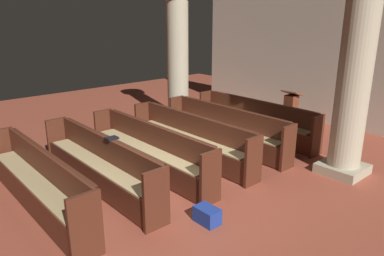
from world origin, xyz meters
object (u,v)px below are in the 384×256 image
(pew_row_0, at_px, (254,118))
(pillar_aisle_side, at_px, (355,73))
(lectern, at_px, (290,114))
(pillar_far_side, at_px, (178,53))
(pew_row_3, at_px, (149,148))
(pew_row_4, at_px, (99,162))
(pew_row_5, at_px, (37,180))
(kneeler_box_blue, at_px, (207,215))
(hymn_book, at_px, (112,138))
(pew_row_2, at_px, (190,136))
(pew_row_1, at_px, (225,127))

(pew_row_0, bearing_deg, pillar_aisle_side, -9.29)
(lectern, bearing_deg, pillar_far_side, -150.06)
(pew_row_3, height_order, pew_row_4, same)
(pillar_aisle_side, bearing_deg, pew_row_4, -123.51)
(pew_row_5, relative_size, pillar_aisle_side, 0.94)
(pew_row_3, xyz_separation_m, pillar_aisle_side, (2.55, 2.78, 1.46))
(pew_row_0, xyz_separation_m, pillar_aisle_side, (2.55, -0.42, 1.46))
(pew_row_5, bearing_deg, pew_row_4, 90.00)
(pillar_far_side, relative_size, kneeler_box_blue, 9.85)
(pillar_far_side, bearing_deg, hymn_book, -53.96)
(pillar_far_side, bearing_deg, pew_row_2, -34.72)
(pew_row_3, distance_m, pew_row_4, 1.07)
(lectern, bearing_deg, hymn_book, -90.81)
(pew_row_5, height_order, kneeler_box_blue, pew_row_5)
(pew_row_4, xyz_separation_m, lectern, (0.25, 5.45, -0.04))
(pillar_aisle_side, xyz_separation_m, kneeler_box_blue, (-0.46, -3.22, -1.83))
(pillar_aisle_side, bearing_deg, hymn_book, -122.98)
(pillar_far_side, distance_m, lectern, 3.51)
(pew_row_2, distance_m, pew_row_4, 2.13)
(pillar_aisle_side, bearing_deg, pew_row_1, -165.70)
(pew_row_3, relative_size, kneeler_box_blue, 9.24)
(pew_row_0, height_order, pew_row_4, same)
(pew_row_4, height_order, pillar_aisle_side, pillar_aisle_side)
(pew_row_1, distance_m, pew_row_2, 1.07)
(pew_row_0, bearing_deg, pillar_far_side, -170.87)
(pew_row_0, distance_m, hymn_book, 4.10)
(pew_row_2, height_order, hymn_book, hymn_book)
(pew_row_0, distance_m, kneeler_box_blue, 4.22)
(pew_row_1, bearing_deg, pew_row_2, -90.00)
(pew_row_3, height_order, kneeler_box_blue, pew_row_3)
(pew_row_5, xyz_separation_m, kneeler_box_blue, (2.09, 1.69, -0.37))
(pew_row_1, height_order, kneeler_box_blue, pew_row_1)
(pew_row_5, distance_m, kneeler_box_blue, 2.72)
(pew_row_0, xyz_separation_m, pew_row_4, (0.00, -4.27, 0.00))
(kneeler_box_blue, bearing_deg, pew_row_1, 129.13)
(pew_row_5, relative_size, hymn_book, 17.20)
(pew_row_3, xyz_separation_m, kneeler_box_blue, (2.09, -0.44, -0.37))
(pew_row_2, relative_size, hymn_book, 17.20)
(pillar_aisle_side, height_order, hymn_book, pillar_aisle_side)
(pillar_far_side, bearing_deg, pew_row_5, -63.13)
(kneeler_box_blue, bearing_deg, hymn_book, -167.19)
(pew_row_5, height_order, pillar_aisle_side, pillar_aisle_side)
(pew_row_3, bearing_deg, pew_row_4, -90.00)
(pew_row_1, relative_size, hymn_book, 17.20)
(pew_row_0, xyz_separation_m, hymn_book, (0.17, -4.08, 0.44))
(kneeler_box_blue, bearing_deg, lectern, 110.93)
(kneeler_box_blue, bearing_deg, pew_row_0, 119.90)
(pillar_aisle_side, bearing_deg, pew_row_5, -117.40)
(pew_row_2, height_order, pillar_aisle_side, pillar_aisle_side)
(pew_row_0, bearing_deg, kneeler_box_blue, -60.10)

